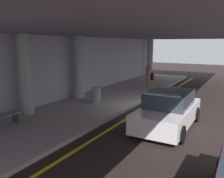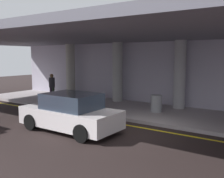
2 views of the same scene
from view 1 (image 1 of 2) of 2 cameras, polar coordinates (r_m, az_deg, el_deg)
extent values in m
plane|color=black|center=(12.67, 9.37, -4.86)|extent=(60.00, 60.00, 0.00)
cube|color=#ABA1A3|center=(13.96, -2.67, -2.93)|extent=(26.00, 4.20, 0.15)
cube|color=yellow|center=(12.82, 7.44, -4.59)|extent=(26.00, 0.14, 0.01)
cylinder|color=#A7A8A6|center=(11.59, -19.91, 3.15)|extent=(0.63, 0.63, 3.65)
cylinder|color=#A6A4A9|center=(14.50, -7.90, 5.12)|extent=(0.63, 0.63, 3.65)
cylinder|color=#A6A49E|center=(25.11, 8.97, 7.47)|extent=(0.63, 0.63, 3.65)
cube|color=slate|center=(13.31, -0.94, 13.22)|extent=(28.00, 13.20, 0.30)
cube|color=#B3ACC0|center=(14.95, -10.10, 4.93)|extent=(26.00, 0.30, 3.80)
cube|color=white|center=(10.06, 13.18, -5.90)|extent=(4.10, 1.80, 0.70)
cube|color=#2D3847|center=(9.99, 13.50, -2.17)|extent=(2.10, 1.60, 0.60)
cylinder|color=black|center=(11.60, 10.97, -4.74)|extent=(0.64, 0.22, 0.64)
cylinder|color=black|center=(11.21, 19.27, -5.71)|extent=(0.64, 0.22, 0.64)
cylinder|color=black|center=(9.19, 5.56, -8.78)|extent=(0.64, 0.22, 0.64)
cylinder|color=black|center=(8.69, 16.03, -10.33)|extent=(0.64, 0.22, 0.64)
cylinder|color=black|center=(6.61, 24.44, -17.98)|extent=(0.64, 0.22, 0.64)
cylinder|color=#9E5129|center=(18.40, 8.41, 1.86)|extent=(0.16, 0.16, 0.82)
cylinder|color=#8C5842|center=(18.60, 8.66, 1.95)|extent=(0.16, 0.16, 0.82)
cylinder|color=#935737|center=(18.41, 8.60, 4.12)|extent=(0.38, 0.38, 0.62)
sphere|color=#8C6647|center=(18.36, 8.64, 5.45)|extent=(0.24, 0.24, 0.24)
cube|color=black|center=(21.85, 9.51, 2.98)|extent=(0.36, 0.22, 0.62)
cylinder|color=slate|center=(21.80, 9.54, 4.15)|extent=(0.02, 0.02, 0.28)
cube|color=slate|center=(10.39, -24.55, -5.78)|extent=(1.60, 0.50, 0.06)
cube|color=#4C4C51|center=(10.81, -21.81, -6.27)|extent=(0.10, 0.40, 0.42)
cylinder|color=gray|center=(13.33, -3.87, -1.40)|extent=(0.56, 0.56, 0.85)
camera|label=2|loc=(17.10, 45.79, 6.06)|focal=41.67mm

